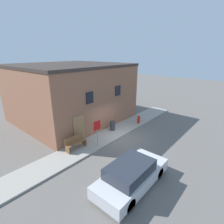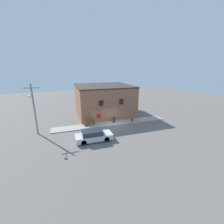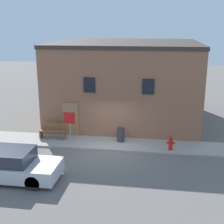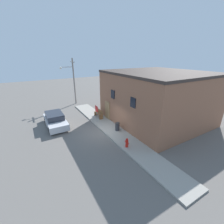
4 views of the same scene
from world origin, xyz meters
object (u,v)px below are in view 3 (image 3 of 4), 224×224
Objects in this scene: fire_hydrant at (171,143)px; parked_car at (9,165)px; bench at (53,131)px; stop_sign at (70,122)px; trash_bin at (121,135)px.

parked_car is at bearing -150.20° from fire_hydrant.
bench is (-7.02, 0.81, 0.07)m from fire_hydrant.
parked_car is at bearing -112.05° from stop_sign.
fire_hydrant is 0.50× the size of bench.
trash_bin is (4.13, 0.07, -0.06)m from bench.
parked_car reaches higher than bench.
stop_sign is 4.57m from parked_car.
fire_hydrant is at bearing -6.61° from bench.
bench is 1.92× the size of trash_bin.
parked_car is at bearing -131.37° from trash_bin.
bench is at bearing -178.99° from trash_bin.
trash_bin is (-2.88, 0.89, 0.02)m from fire_hydrant.
bench is 0.35× the size of parked_car.
fire_hydrant is 8.52m from parked_car.
bench is at bearing 173.39° from fire_hydrant.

